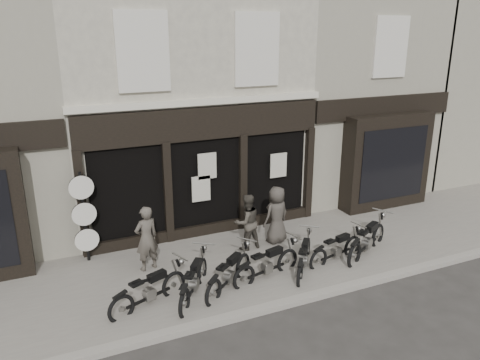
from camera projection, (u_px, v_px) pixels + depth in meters
name	position (u px, v px, depth m)	size (l,w,h in m)	color
ground_plane	(249.00, 283.00, 11.49)	(90.00, 90.00, 0.00)	#2D2B28
pavement	(234.00, 265.00, 12.25)	(30.00, 4.20, 0.12)	slate
kerb	(272.00, 307.00, 10.38)	(30.00, 0.25, 0.13)	gray
central_building	(173.00, 88.00, 15.40)	(7.30, 6.22, 8.34)	#BAB49F
neighbour_right	(334.00, 81.00, 17.83)	(5.60, 6.73, 8.34)	gray
motorcycle_0	(149.00, 293.00, 10.32)	(1.93, 1.01, 0.98)	black
motorcycle_1	(194.00, 283.00, 10.71)	(1.41, 1.81, 1.00)	black
motorcycle_2	(229.00, 276.00, 11.03)	(1.76, 1.47, 0.99)	black
motorcycle_3	(267.00, 266.00, 11.47)	(2.02, 0.78, 0.98)	black
motorcycle_4	(304.00, 259.00, 11.85)	(1.45, 1.66, 0.95)	black
motorcycle_5	(337.00, 251.00, 12.34)	(1.89, 0.70, 0.92)	black
motorcycle_6	(367.00, 242.00, 12.68)	(2.06, 1.32, 1.08)	black
man_left	(146.00, 238.00, 11.66)	(0.62, 0.41, 1.69)	#4E4740
man_centre	(247.00, 222.00, 12.80)	(0.77, 0.60, 1.58)	#3D3931
man_right	(277.00, 215.00, 13.17)	(0.81, 0.53, 1.66)	#3D3933
advert_sign_post	(85.00, 221.00, 12.00)	(0.62, 0.40, 2.55)	black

